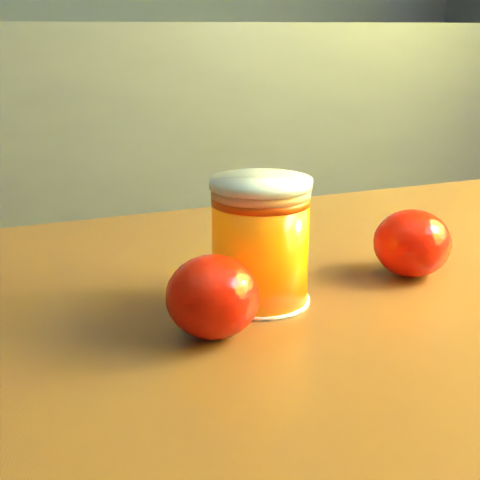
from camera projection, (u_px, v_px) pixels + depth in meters
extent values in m
cube|color=brown|center=(338.00, 330.00, 0.51)|extent=(1.00, 0.77, 0.04)
cylinder|color=#582B16|center=(472.00, 426.00, 0.99)|extent=(0.05, 0.05, 0.65)
cylinder|color=#FF6A05|center=(260.00, 250.00, 0.50)|extent=(0.07, 0.07, 0.08)
cylinder|color=#EB965F|center=(261.00, 192.00, 0.49)|extent=(0.07, 0.07, 0.01)
cylinder|color=silver|center=(261.00, 184.00, 0.49)|extent=(0.08, 0.08, 0.00)
ellipsoid|color=red|center=(213.00, 297.00, 0.45)|extent=(0.07, 0.07, 0.06)
ellipsoid|color=red|center=(412.00, 243.00, 0.56)|extent=(0.08, 0.08, 0.06)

